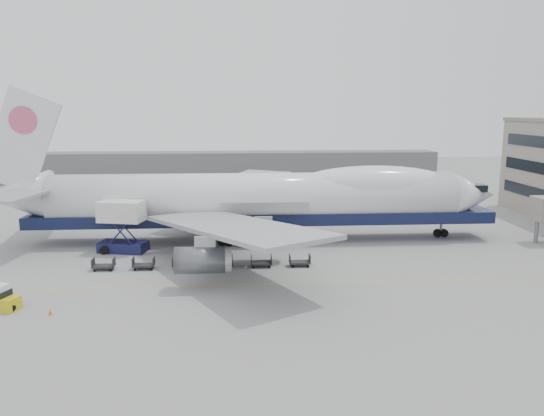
{
  "coord_description": "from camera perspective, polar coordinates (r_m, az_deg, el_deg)",
  "views": [
    {
      "loc": [
        -2.44,
        -55.93,
        17.08
      ],
      "look_at": [
        1.74,
        6.0,
        5.41
      ],
      "focal_mm": 35.0,
      "sensor_mm": 36.0,
      "label": 1
    }
  ],
  "objects": [
    {
      "name": "airliner",
      "position": [
        68.96,
        -1.25,
        1.08
      ],
      "size": [
        67.0,
        55.3,
        19.98
      ],
      "color": "white",
      "rests_on": "ground"
    },
    {
      "name": "traffic_cone",
      "position": [
        49.09,
        -22.77,
        -10.28
      ],
      "size": [
        0.34,
        0.34,
        0.5
      ],
      "rotation": [
        0.0,
        0.0,
        0.26
      ],
      "color": "orange",
      "rests_on": "ground"
    },
    {
      "name": "dolly_0",
      "position": [
        59.97,
        -17.66,
        -5.89
      ],
      "size": [
        2.3,
        1.35,
        1.3
      ],
      "color": "#2D2D30",
      "rests_on": "ground"
    },
    {
      "name": "hangar",
      "position": [
        126.89,
        -7.28,
        4.42
      ],
      "size": [
        110.0,
        8.0,
        7.0
      ],
      "primitive_type": "cube",
      "color": "slate",
      "rests_on": "ground"
    },
    {
      "name": "baggage_tug",
      "position": [
        51.9,
        -27.25,
        -8.66
      ],
      "size": [
        3.35,
        2.5,
        2.19
      ],
      "rotation": [
        0.0,
        0.0,
        -0.34
      ],
      "color": "gold",
      "rests_on": "ground"
    },
    {
      "name": "dolly_3",
      "position": [
        58.25,
        -5.36,
        -5.91
      ],
      "size": [
        2.3,
        1.35,
        1.3
      ],
      "color": "#2D2D30",
      "rests_on": "ground"
    },
    {
      "name": "ground",
      "position": [
        58.53,
        -1.31,
        -6.32
      ],
      "size": [
        260.0,
        260.0,
        0.0
      ],
      "primitive_type": "plane",
      "color": "gray",
      "rests_on": "ground"
    },
    {
      "name": "dolly_5",
      "position": [
        58.62,
        3.0,
        -5.76
      ],
      "size": [
        2.3,
        1.35,
        1.3
      ],
      "color": "#2D2D30",
      "rests_on": "ground"
    },
    {
      "name": "catering_truck",
      "position": [
        66.17,
        -15.83,
        -1.64
      ],
      "size": [
        6.07,
        4.74,
        6.23
      ],
      "rotation": [
        0.0,
        0.0,
        -0.22
      ],
      "color": "#161844",
      "rests_on": "ground"
    },
    {
      "name": "dolly_1",
      "position": [
        59.1,
        -13.64,
        -5.92
      ],
      "size": [
        2.3,
        1.35,
        1.3
      ],
      "color": "#2D2D30",
      "rests_on": "ground"
    },
    {
      "name": "dolly_2",
      "position": [
        58.52,
        -9.53,
        -5.93
      ],
      "size": [
        2.3,
        1.35,
        1.3
      ],
      "color": "#2D2D30",
      "rests_on": "ground"
    },
    {
      "name": "apron_line",
      "position": [
        52.83,
        -1.02,
        -8.21
      ],
      "size": [
        60.0,
        0.15,
        0.01
      ],
      "primitive_type": "cube",
      "color": "gold",
      "rests_on": "ground"
    },
    {
      "name": "dolly_4",
      "position": [
        58.28,
        -1.16,
        -5.85
      ],
      "size": [
        2.3,
        1.35,
        1.3
      ],
      "color": "#2D2D30",
      "rests_on": "ground"
    }
  ]
}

